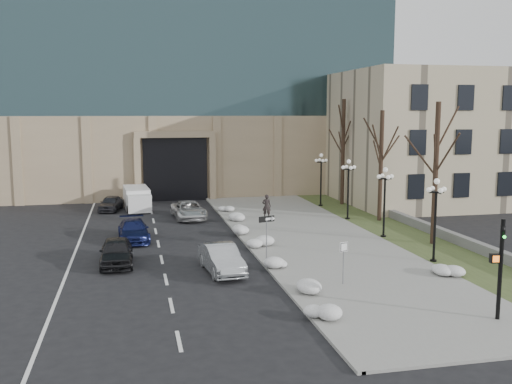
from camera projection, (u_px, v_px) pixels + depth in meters
The scene contains 32 objects.
ground at pixel (328, 310), 24.26m from camera, with size 160.00×160.00×0.00m, color black.
sidewalk at pixel (308, 236), 38.53m from camera, with size 9.00×40.00×0.12m, color gray.
curb at pixel (243, 239), 37.58m from camera, with size 0.30×40.00×0.14m, color gray.
grass_strip at pixel (397, 232), 39.91m from camera, with size 4.00×40.00×0.10m, color #3B4924.
stone_wall at pixel (409, 221), 42.22m from camera, with size 0.50×30.00×0.70m, color slate.
office_tower at pixel (183, 20), 63.43m from camera, with size 40.00×24.70×36.00m.
classical_building at pixel (448, 137), 55.14m from camera, with size 22.00×18.12×12.00m.
car_a at pixel (116, 252), 31.33m from camera, with size 1.75×4.35×1.48m, color black.
car_b at pixel (221, 259), 29.84m from camera, with size 1.57×4.52×1.49m, color #A2A6AA.
car_c at pixel (134, 230), 37.31m from camera, with size 1.89×4.65×1.35m, color #161D4F.
car_d at pixel (189, 210), 45.01m from camera, with size 2.29×4.95×1.38m, color silver.
car_e at pixel (111, 203), 48.60m from camera, with size 1.53×3.80×1.29m, color #323238.
pedestrian at pixel (267, 206), 44.56m from camera, with size 0.68×0.45×1.87m, color black.
box_truck at pixel (137, 199), 49.53m from camera, with size 2.41×5.87×1.82m.
one_way_sign at pixel (269, 224), 31.19m from camera, with size 1.02×0.44×2.74m.
keep_sign at pixel (344, 254), 27.34m from camera, with size 0.46×0.18×2.18m.
traffic_signal at pixel (499, 271), 22.60m from camera, with size 0.72×0.96×4.20m.
snow_clump_a at pixel (321, 316), 22.67m from camera, with size 1.10×1.60×0.36m, color white.
snow_clump_b at pixel (304, 286), 26.59m from camera, with size 1.10×1.60×0.36m, color white.
snow_clump_c at pixel (281, 265), 30.34m from camera, with size 1.10×1.60×0.36m, color white.
snow_clump_d at pixel (259, 243), 35.29m from camera, with size 1.10×1.60×0.36m, color white.
snow_clump_e at pixel (240, 231), 39.08m from camera, with size 1.10×1.60×0.36m, color white.
snow_clump_f at pixel (235, 218), 43.57m from camera, with size 1.10×1.60×0.36m, color white.
snow_clump_g at pixel (225, 209), 47.81m from camera, with size 1.10×1.60×0.36m, color white.
snow_clump_h at pixel (447, 272), 28.97m from camera, with size 1.10×1.60×0.36m, color white.
lamppost_a at pixel (436, 209), 31.39m from camera, with size 1.18×1.18×4.76m.
lamppost_b at pixel (385, 193), 37.68m from camera, with size 1.18×1.18×4.76m.
lamppost_c at pixel (348, 181), 43.97m from camera, with size 1.18×1.18×4.76m.
lamppost_d at pixel (321, 173), 50.25m from camera, with size 1.18×1.18×4.76m.
tree_near at pixel (436, 153), 35.34m from camera, with size 3.20×3.20×9.00m.
tree_mid at pixel (381, 150), 43.13m from camera, with size 3.20×3.20×8.50m.
tree_far at pixel (343, 137), 50.78m from camera, with size 3.20×3.20×9.50m.
Camera 1 is at (-8.00, -22.12, 8.35)m, focal length 40.00 mm.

